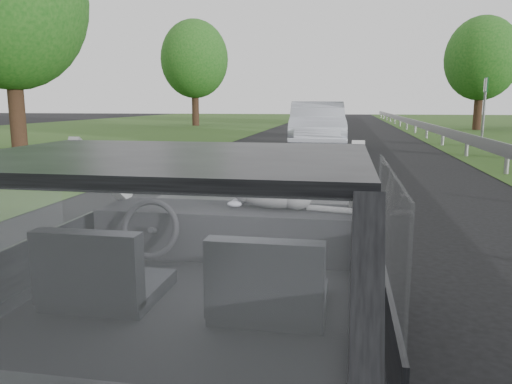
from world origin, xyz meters
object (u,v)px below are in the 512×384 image
at_px(subject_car, 200,284).
at_px(highway_sign, 484,108).
at_px(other_car, 317,126).
at_px(cat, 273,194).

bearing_deg(subject_car, highway_sign, 72.82).
distance_m(other_car, highway_sign, 10.72).
bearing_deg(cat, subject_car, -106.72).
relative_size(subject_car, highway_sign, 1.43).
bearing_deg(highway_sign, subject_car, -100.68).
xyz_separation_m(subject_car, highway_sign, (7.06, 22.83, 0.67)).
distance_m(cat, other_car, 14.39).
distance_m(subject_car, cat, 0.80).
bearing_deg(highway_sign, other_car, -126.74).
bearing_deg(other_car, subject_car, -92.80).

